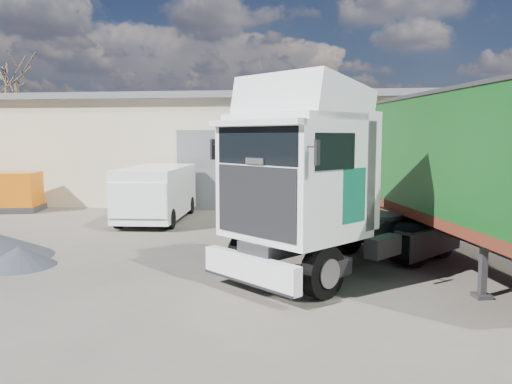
# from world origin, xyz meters

# --- Properties ---
(ground) EXTENTS (120.00, 120.00, 0.00)m
(ground) POSITION_xyz_m (0.00, 0.00, 0.00)
(ground) COLOR #2A2722
(ground) RESTS_ON ground
(warehouse) EXTENTS (30.60, 12.60, 5.42)m
(warehouse) POSITION_xyz_m (-6.00, 16.00, 2.66)
(warehouse) COLOR beige
(warehouse) RESTS_ON ground
(bare_tree) EXTENTS (4.00, 4.00, 9.60)m
(bare_tree) POSITION_xyz_m (-18.00, 20.00, 7.92)
(bare_tree) COLOR #382B21
(bare_tree) RESTS_ON ground
(tractor_unit) EXTENTS (6.32, 6.92, 4.65)m
(tractor_unit) POSITION_xyz_m (2.42, -0.14, 1.95)
(tractor_unit) COLOR black
(tractor_unit) RESTS_ON ground
(box_trailer) EXTENTS (5.77, 13.47, 4.38)m
(box_trailer) POSITION_xyz_m (5.72, 3.00, 2.67)
(box_trailer) COLOR #2D2D30
(box_trailer) RESTS_ON ground
(panel_van) EXTENTS (2.44, 5.31, 2.12)m
(panel_van) POSITION_xyz_m (-3.96, 6.78, 1.10)
(panel_van) COLOR black
(panel_van) RESTS_ON ground
(orange_skip) EXTENTS (3.07, 2.26, 1.74)m
(orange_skip) POSITION_xyz_m (-11.29, 8.43, 0.76)
(orange_skip) COLOR #2D2D30
(orange_skip) RESTS_ON ground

